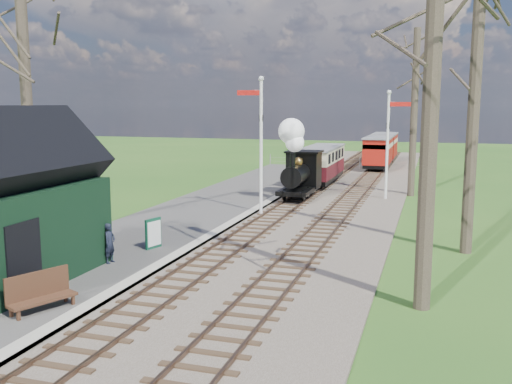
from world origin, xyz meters
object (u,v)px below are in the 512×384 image
semaphore_near (260,136)px  locomotive (299,164)px  sign_board (153,233)px  bench (40,292)px  semaphore_far (389,137)px  coach (321,163)px  red_carriage_b (384,147)px  person (110,243)px  station_shed (0,209)px  red_carriage_a (378,152)px

semaphore_near → locomotive: size_ratio=1.50×
sign_board → bench: 6.03m
semaphore_far → locomotive: bearing=-160.6°
coach → red_carriage_b: bearing=79.9°
semaphore_near → sign_board: size_ratio=6.08×
red_carriage_b → bench: 38.72m
semaphore_far → person: 17.07m
station_shed → coach: (4.30, 22.51, -0.85)m
semaphore_near → red_carriage_b: 25.40m
locomotive → red_carriage_a: locomotive is taller
semaphore_far → person: size_ratio=4.66×
red_carriage_b → bench: size_ratio=2.92×
coach → red_carriage_a: 9.44m
red_carriage_a → bench: 33.27m
red_carriage_b → locomotive: bearing=-97.2°
semaphore_far → red_carriage_a: bearing=97.4°
station_shed → coach: station_shed is taller
locomotive → sign_board: locomotive is taller
coach → red_carriage_a: size_ratio=1.37×
semaphore_near → semaphore_far: (5.14, 6.00, -0.27)m
sign_board → semaphore_far: bearing=63.5°
coach → bench: (-2.10, -23.86, -0.79)m
person → red_carriage_a: bearing=-9.0°
bench → red_carriage_a: bearing=81.9°
semaphore_far → coach: 6.58m
sign_board → person: size_ratio=0.83×
semaphore_far → semaphore_near: bearing=-130.6°
semaphore_near → bench: 13.74m
locomotive → red_carriage_a: 15.36m
coach → red_carriage_b: red_carriage_b is taller
semaphore_far → sign_board: 15.11m
station_shed → locomotive: bearing=75.4°
red_carriage_b → red_carriage_a: bearing=-90.0°
coach → person: size_ratio=5.38×
semaphore_near → red_carriage_a: size_ratio=1.29×
station_shed → red_carriage_b: (6.90, 37.08, -0.85)m
semaphore_near → red_carriage_a: semaphore_near is taller
bench → red_carriage_b: bearing=83.0°
person → red_carriage_b: bearing=-7.4°
semaphore_near → coach: semaphore_near is taller
red_carriage_a → bench: red_carriage_a is taller
coach → sign_board: (-2.26, -17.83, -0.70)m
red_carriage_a → red_carriage_b: same height
semaphore_far → red_carriage_a: semaphore_far is taller
semaphore_near → person: size_ratio=5.06×
semaphore_far → sign_board: (-6.63, -13.32, -2.64)m
station_shed → semaphore_near: 12.58m
coach → person: coach is taller
station_shed → sign_board: size_ratio=6.16×
semaphore_far → locomotive: size_ratio=1.38×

